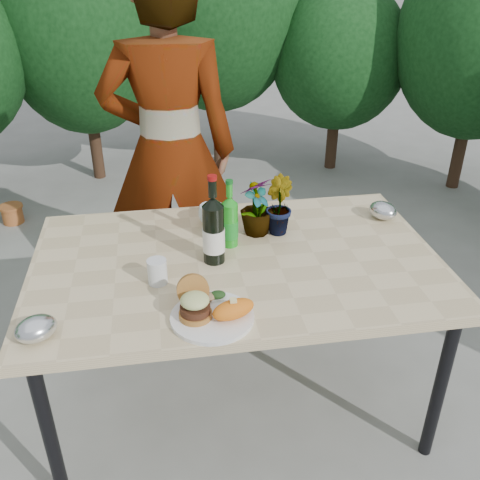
{
  "coord_description": "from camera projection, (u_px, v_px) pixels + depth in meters",
  "views": [
    {
      "loc": [
        -0.28,
        -1.78,
        1.85
      ],
      "look_at": [
        0.0,
        -0.08,
        0.88
      ],
      "focal_mm": 40.0,
      "sensor_mm": 36.0,
      "label": 1
    }
  ],
  "objects": [
    {
      "name": "sparkling_water",
      "position": [
        230.0,
        222.0,
        2.15
      ],
      "size": [
        0.07,
        0.07,
        0.29
      ],
      "rotation": [
        0.0,
        0.0,
        0.36
      ],
      "color": "#1B961C",
      "rests_on": "patio_table"
    },
    {
      "name": "foil_packet_right",
      "position": [
        383.0,
        210.0,
        2.4
      ],
      "size": [
        0.16,
        0.17,
        0.08
      ],
      "primitive_type": "ellipsoid",
      "rotation": [
        0.0,
        0.0,
        2.04
      ],
      "color": "silver",
      "rests_on": "patio_table"
    },
    {
      "name": "seedling_left",
      "position": [
        257.0,
        210.0,
        2.22
      ],
      "size": [
        0.15,
        0.14,
        0.23
      ],
      "primitive_type": "imported",
      "rotation": [
        0.0,
        0.0,
        0.65
      ],
      "color": "#226121",
      "rests_on": "patio_table"
    },
    {
      "name": "blue_bowl",
      "position": [
        212.0,
        215.0,
        2.34
      ],
      "size": [
        0.15,
        0.15,
        0.09
      ],
      "primitive_type": "imported",
      "rotation": [
        0.0,
        0.0,
        -0.35
      ],
      "color": "silver",
      "rests_on": "patio_table"
    },
    {
      "name": "foil_packet_left",
      "position": [
        36.0,
        329.0,
        1.67
      ],
      "size": [
        0.17,
        0.16,
        0.08
      ],
      "primitive_type": "ellipsoid",
      "rotation": [
        0.0,
        0.0,
        0.57
      ],
      "color": "silver",
      "rests_on": "patio_table"
    },
    {
      "name": "grilled_veg",
      "position": [
        214.0,
        296.0,
        1.84
      ],
      "size": [
        0.08,
        0.05,
        0.03
      ],
      "color": "olive",
      "rests_on": "dinner_plate"
    },
    {
      "name": "ground",
      "position": [
        237.0,
        397.0,
        2.48
      ],
      "size": [
        80.0,
        80.0,
        0.0
      ],
      "primitive_type": "plane",
      "color": "slate",
      "rests_on": "ground"
    },
    {
      "name": "person",
      "position": [
        170.0,
        153.0,
        2.66
      ],
      "size": [
        0.7,
        0.49,
        1.84
      ],
      "primitive_type": "imported",
      "rotation": [
        0.0,
        0.0,
        3.07
      ],
      "color": "#8C5E46",
      "rests_on": "ground"
    },
    {
      "name": "sweet_potato",
      "position": [
        233.0,
        309.0,
        1.74
      ],
      "size": [
        0.17,
        0.12,
        0.06
      ],
      "primitive_type": "ellipsoid",
      "rotation": [
        0.0,
        0.0,
        0.35
      ],
      "color": "orange",
      "rests_on": "dinner_plate"
    },
    {
      "name": "terracotta_pot",
      "position": [
        12.0,
        214.0,
        3.97
      ],
      "size": [
        0.17,
        0.17,
        0.14
      ],
      "color": "#B1602D",
      "rests_on": "ground"
    },
    {
      "name": "wine_bottle",
      "position": [
        214.0,
        231.0,
        2.03
      ],
      "size": [
        0.09,
        0.09,
        0.36
      ],
      "rotation": [
        0.0,
        0.0,
        0.43
      ],
      "color": "black",
      "rests_on": "patio_table"
    },
    {
      "name": "shrub_hedge",
      "position": [
        226.0,
        61.0,
        3.41
      ],
      "size": [
        6.84,
        5.15,
        2.29
      ],
      "color": "#382316",
      "rests_on": "ground"
    },
    {
      "name": "seedling_right",
      "position": [
        257.0,
        206.0,
        2.24
      ],
      "size": [
        0.2,
        0.2,
        0.25
      ],
      "primitive_type": "imported",
      "rotation": [
        0.0,
        0.0,
        3.71
      ],
      "color": "#24591E",
      "rests_on": "patio_table"
    },
    {
      "name": "plastic_cup",
      "position": [
        157.0,
        272.0,
        1.94
      ],
      "size": [
        0.07,
        0.07,
        0.09
      ],
      "primitive_type": "cylinder",
      "color": "silver",
      "rests_on": "patio_table"
    },
    {
      "name": "seedling_mid",
      "position": [
        278.0,
        205.0,
        2.25
      ],
      "size": [
        0.13,
        0.15,
        0.25
      ],
      "primitive_type": "imported",
      "rotation": [
        0.0,
        0.0,
        1.71
      ],
      "color": "#2A571E",
      "rests_on": "patio_table"
    },
    {
      "name": "patio_table",
      "position": [
        237.0,
        271.0,
        2.14
      ],
      "size": [
        1.6,
        1.0,
        0.75
      ],
      "color": "#D2BB8C",
      "rests_on": "ground"
    },
    {
      "name": "burger_stack",
      "position": [
        195.0,
        302.0,
        1.75
      ],
      "size": [
        0.11,
        0.16,
        0.11
      ],
      "color": "#B7722D",
      "rests_on": "dinner_plate"
    },
    {
      "name": "dinner_plate",
      "position": [
        212.0,
        317.0,
        1.77
      ],
      "size": [
        0.28,
        0.28,
        0.01
      ],
      "primitive_type": "cylinder",
      "color": "white",
      "rests_on": "patio_table"
    }
  ]
}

